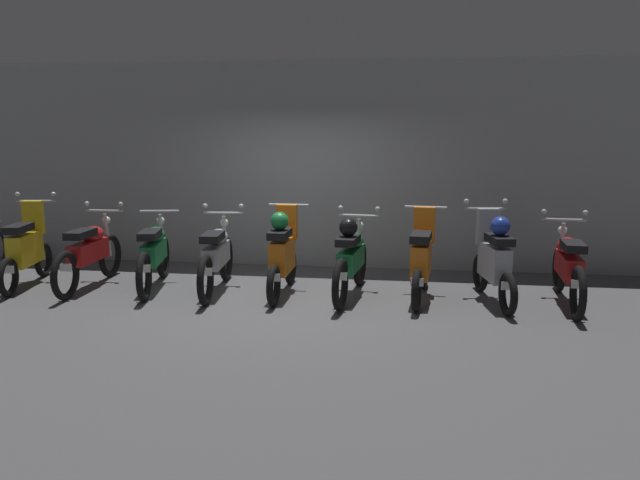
# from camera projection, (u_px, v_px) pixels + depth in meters

# --- Properties ---
(ground_plane) EXTENTS (80.00, 80.00, 0.00)m
(ground_plane) POSITION_uv_depth(u_px,v_px,m) (279.00, 300.00, 8.32)
(ground_plane) COLOR #4C4C4F
(back_wall) EXTENTS (16.00, 0.30, 3.24)m
(back_wall) POSITION_uv_depth(u_px,v_px,m) (305.00, 165.00, 10.16)
(back_wall) COLOR gray
(back_wall) RESTS_ON ground
(motorbike_slot_0) EXTENTS (0.58, 1.67, 1.29)m
(motorbike_slot_0) POSITION_uv_depth(u_px,v_px,m) (26.00, 249.00, 8.96)
(motorbike_slot_0) COLOR black
(motorbike_slot_0) RESTS_ON ground
(motorbike_slot_1) EXTENTS (0.59, 1.95, 1.15)m
(motorbike_slot_1) POSITION_uv_depth(u_px,v_px,m) (89.00, 253.00, 8.88)
(motorbike_slot_1) COLOR black
(motorbike_slot_1) RESTS_ON ground
(motorbike_slot_2) EXTENTS (0.62, 1.93, 1.03)m
(motorbike_slot_2) POSITION_uv_depth(u_px,v_px,m) (154.00, 254.00, 8.83)
(motorbike_slot_2) COLOR black
(motorbike_slot_2) RESTS_ON ground
(motorbike_slot_3) EXTENTS (0.59, 1.95, 1.15)m
(motorbike_slot_3) POSITION_uv_depth(u_px,v_px,m) (217.00, 256.00, 8.65)
(motorbike_slot_3) COLOR black
(motorbike_slot_3) RESTS_ON ground
(motorbike_slot_4) EXTENTS (0.56, 1.68, 1.18)m
(motorbike_slot_4) POSITION_uv_depth(u_px,v_px,m) (283.00, 253.00, 8.50)
(motorbike_slot_4) COLOR black
(motorbike_slot_4) RESTS_ON ground
(motorbike_slot_5) EXTENTS (0.59, 1.95, 1.15)m
(motorbike_slot_5) POSITION_uv_depth(u_px,v_px,m) (351.00, 258.00, 8.38)
(motorbike_slot_5) COLOR black
(motorbike_slot_5) RESTS_ON ground
(motorbike_slot_6) EXTENTS (0.56, 1.68, 1.18)m
(motorbike_slot_6) POSITION_uv_depth(u_px,v_px,m) (422.00, 259.00, 8.28)
(motorbike_slot_6) COLOR black
(motorbike_slot_6) RESTS_ON ground
(motorbike_slot_7) EXTENTS (0.58, 1.67, 1.29)m
(motorbike_slot_7) POSITION_uv_depth(u_px,v_px,m) (494.00, 259.00, 8.10)
(motorbike_slot_7) COLOR black
(motorbike_slot_7) RESTS_ON ground
(motorbike_slot_8) EXTENTS (0.59, 1.95, 1.15)m
(motorbike_slot_8) POSITION_uv_depth(u_px,v_px,m) (568.00, 267.00, 8.01)
(motorbike_slot_8) COLOR black
(motorbike_slot_8) RESTS_ON ground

